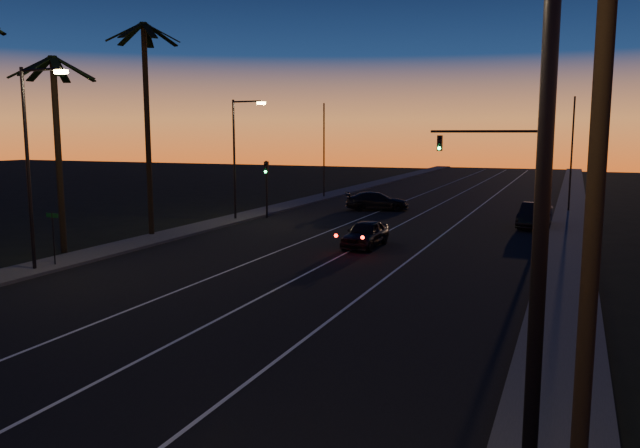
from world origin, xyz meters
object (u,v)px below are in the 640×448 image
at_px(signal_mast, 504,156).
at_px(right_car, 535,215).
at_px(lead_car, 365,234).
at_px(utility_pole, 596,189).
at_px(cross_car, 377,201).

xyz_separation_m(signal_mast, right_car, (1.86, 2.54, -3.97)).
height_order(lead_car, right_car, right_car).
relative_size(utility_pole, right_car, 2.01).
relative_size(lead_car, right_car, 0.96).
xyz_separation_m(utility_pole, signal_mast, (-4.46, 29.99, -0.53)).
height_order(right_car, cross_car, right_car).
xyz_separation_m(signal_mast, cross_car, (-10.54, 7.56, -4.03)).
bearing_deg(cross_car, right_car, -22.04).
distance_m(utility_pole, cross_car, 40.69).
bearing_deg(lead_car, utility_pole, -63.49).
distance_m(right_car, cross_car, 13.38).
bearing_deg(right_car, utility_pole, -85.43).
bearing_deg(utility_pole, signal_mast, 98.47).
bearing_deg(cross_car, lead_car, -75.11).
relative_size(lead_car, cross_car, 0.87).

